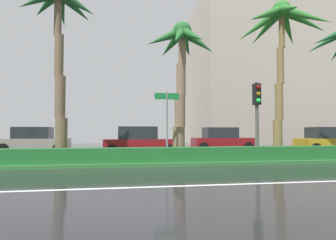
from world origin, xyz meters
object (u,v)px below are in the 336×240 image
Objects in this scene: palm_tree_centre_right at (282,30)px; car_in_traffic_third at (139,141)px; traffic_signal_median_right at (257,106)px; car_in_traffic_fifth at (328,140)px; street_name_sign at (167,116)px; car_in_traffic_fourth at (221,140)px; palm_tree_centre_left at (58,18)px; car_in_traffic_second at (35,140)px; palm_tree_centre at (181,55)px.

palm_tree_centre_right is 1.84× the size of car_in_traffic_third.
traffic_signal_median_right reaches higher than car_in_traffic_third.
palm_tree_centre_right is at bearing -144.07° from car_in_traffic_fifth.
car_in_traffic_fourth is at bearing 55.59° from street_name_sign.
palm_tree_centre_left is 9.51m from car_in_traffic_second.
street_name_sign is at bearing -46.11° from car_in_traffic_second.
car_in_traffic_third is (-0.88, 5.16, -1.25)m from street_name_sign.
street_name_sign is (-0.85, -0.94, -3.00)m from palm_tree_centre.
car_in_traffic_fourth is at bearing 95.55° from palm_tree_centre_right.
street_name_sign is at bearing -132.19° from palm_tree_centre.
car_in_traffic_third and car_in_traffic_fifth have the same top height.
car_in_traffic_second is at bearing 140.52° from palm_tree_centre.
car_in_traffic_third is at bearing -22.37° from car_in_traffic_second.
traffic_signal_median_right is at bearing -47.65° from car_in_traffic_third.
car_in_traffic_third is (-4.96, 5.45, -1.74)m from traffic_signal_median_right.
palm_tree_centre_right is 16.43m from car_in_traffic_second.
street_name_sign reaches higher than car_in_traffic_fourth.
palm_tree_centre_right is at bearing -84.45° from car_in_traffic_fourth.
car_in_traffic_fifth is at bearing -0.28° from car_in_traffic_third.
car_in_traffic_fifth is (6.65, -2.67, 0.00)m from car_in_traffic_fourth.
street_name_sign is 13.06m from car_in_traffic_fifth.
palm_tree_centre_left is 13.48m from car_in_traffic_fourth.
palm_tree_centre_left reaches higher than palm_tree_centre.
street_name_sign is (4.78, -0.85, -4.42)m from palm_tree_centre_left.
palm_tree_centre_right is 2.63× the size of street_name_sign.
traffic_signal_median_right reaches higher than car_in_traffic_second.
palm_tree_centre is 3.26m from street_name_sign.
car_in_traffic_fourth is (5.32, 7.76, -1.25)m from street_name_sign.
car_in_traffic_fifth is (11.96, 5.09, -1.25)m from street_name_sign.
palm_tree_centre reaches higher than car_in_traffic_fifth.
palm_tree_centre is at bearing -67.56° from car_in_traffic_third.
palm_tree_centre_left reaches higher than palm_tree_centre_right.
palm_tree_centre_right reaches higher than palm_tree_centre.
car_in_traffic_fifth is at bearing 34.32° from traffic_signal_median_right.
car_in_traffic_second is (-7.63, 7.93, -1.25)m from street_name_sign.
car_in_traffic_second is 1.00× the size of car_in_traffic_third.
car_in_traffic_third is 6.72m from car_in_traffic_fourth.
car_in_traffic_second is at bearing 111.93° from palm_tree_centre_left.
palm_tree_centre_left is at bearing -145.62° from car_in_traffic_fourth.
car_in_traffic_fifth is at bearing 14.21° from palm_tree_centre_left.
palm_tree_centre_left reaches higher than car_in_traffic_fifth.
palm_tree_centre is at bearing 0.92° from palm_tree_centre_left.
car_in_traffic_fifth is (19.59, -2.84, 0.00)m from car_in_traffic_second.
car_in_traffic_third is 1.00× the size of car_in_traffic_fourth.
palm_tree_centre is (5.63, 0.09, -1.42)m from palm_tree_centre_left.
car_in_traffic_third is (6.74, -2.78, 0.00)m from car_in_traffic_second.
palm_tree_centre is 1.52× the size of car_in_traffic_second.
car_in_traffic_third is at bearing 132.35° from traffic_signal_median_right.
car_in_traffic_second is 7.29m from car_in_traffic_third.
car_in_traffic_second is at bearing 144.92° from traffic_signal_median_right.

